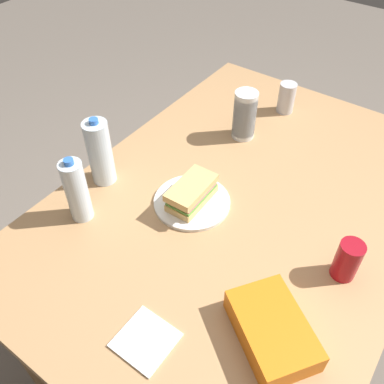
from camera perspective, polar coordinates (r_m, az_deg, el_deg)
name	(u,v)px	position (r m, az deg, el deg)	size (l,w,h in m)	color
ground_plane	(228,319)	(1.97, 4.95, -16.98)	(8.00, 8.00, 0.00)	#70665B
dining_table	(240,219)	(1.40, 6.65, -3.70)	(1.49, 1.04, 0.78)	tan
paper_plate	(192,202)	(1.31, 0.00, -1.36)	(0.24, 0.24, 0.01)	white
sandwich	(192,192)	(1.28, -0.02, -0.04)	(0.18, 0.10, 0.08)	#DBB26B
soda_can_red	(347,260)	(1.17, 20.56, -8.76)	(0.07, 0.07, 0.12)	maroon
chip_bag	(272,330)	(1.05, 10.94, -18.11)	(0.23, 0.15, 0.07)	orange
water_bottle_tall	(77,191)	(1.25, -15.58, 0.16)	(0.07, 0.07, 0.22)	silver
plastic_cup_stack	(245,115)	(1.54, 7.24, 10.45)	(0.08, 0.08, 0.18)	silver
water_bottle_spare	(100,153)	(1.35, -12.54, 5.31)	(0.08, 0.08, 0.24)	silver
soda_can_silver	(287,98)	(1.72, 12.86, 12.51)	(0.07, 0.07, 0.12)	silver
paper_napkin	(146,340)	(1.06, -6.39, -19.56)	(0.13, 0.13, 0.01)	white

